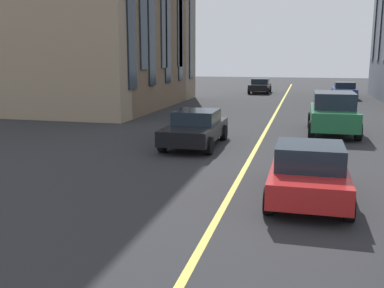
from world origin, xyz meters
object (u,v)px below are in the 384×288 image
(car_black_mid, at_px, (260,86))
(car_red_parked_a, at_px, (309,172))
(car_green_near, at_px, (333,112))
(car_black_trailing, at_px, (196,128))
(car_blue_far, at_px, (344,90))

(car_black_mid, xyz_separation_m, car_red_parked_a, (-32.59, -4.41, -0.00))
(car_red_parked_a, bearing_deg, car_green_near, -6.28)
(car_black_trailing, bearing_deg, car_blue_far, -17.68)
(car_blue_far, bearing_deg, car_black_mid, 61.81)
(car_blue_far, bearing_deg, car_green_near, 174.10)
(car_black_mid, bearing_deg, car_red_parked_a, -172.29)
(car_black_mid, distance_m, car_blue_far, 8.44)
(car_blue_far, bearing_deg, car_black_trailing, 162.32)
(car_black_mid, xyz_separation_m, car_black_trailing, (-26.75, -0.18, 0.00))
(car_black_mid, relative_size, car_red_parked_a, 1.13)
(car_blue_far, xyz_separation_m, car_green_near, (-18.61, 1.92, 0.27))
(car_blue_far, distance_m, car_black_trailing, 23.90)
(car_green_near, bearing_deg, car_red_parked_a, 173.72)
(car_black_mid, xyz_separation_m, car_green_near, (-22.60, -5.51, 0.27))
(car_blue_far, xyz_separation_m, car_black_trailing, (-22.77, 7.26, 0.00))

